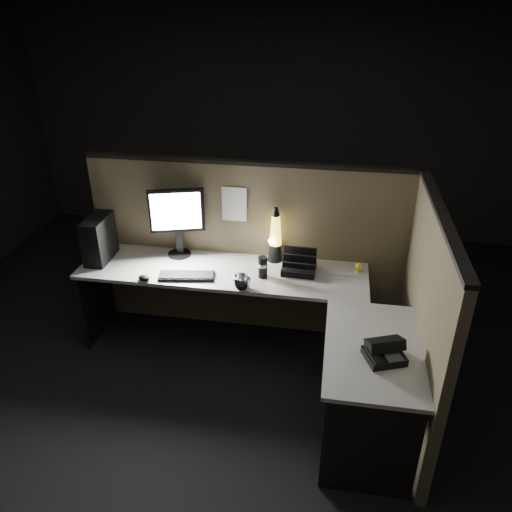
% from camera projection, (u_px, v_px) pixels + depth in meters
% --- Properties ---
extents(floor, '(6.00, 6.00, 0.00)m').
position_uv_depth(floor, '(227.00, 393.00, 3.77)').
color(floor, black).
rests_on(floor, ground).
extents(room_shell, '(6.00, 6.00, 6.00)m').
position_uv_depth(room_shell, '(220.00, 192.00, 3.01)').
color(room_shell, silver).
rests_on(room_shell, ground).
extents(partition_back, '(2.66, 0.06, 1.50)m').
position_uv_depth(partition_back, '(248.00, 250.00, 4.23)').
color(partition_back, brown).
rests_on(partition_back, ground).
extents(partition_right, '(0.06, 1.66, 1.50)m').
position_uv_depth(partition_right, '(422.00, 322.00, 3.31)').
color(partition_right, brown).
rests_on(partition_right, ground).
extents(desk, '(2.60, 1.60, 0.73)m').
position_uv_depth(desk, '(256.00, 313.00, 3.69)').
color(desk, '#B4B1AA').
rests_on(desk, ground).
extents(pc_tower, '(0.17, 0.36, 0.37)m').
position_uv_depth(pc_tower, '(99.00, 239.00, 4.05)').
color(pc_tower, black).
rests_on(pc_tower, desk).
extents(monitor, '(0.44, 0.19, 0.58)m').
position_uv_depth(monitor, '(177.00, 216.00, 4.05)').
color(monitor, black).
rests_on(monitor, desk).
extents(keyboard, '(0.45, 0.21, 0.02)m').
position_uv_depth(keyboard, '(187.00, 276.00, 3.86)').
color(keyboard, black).
rests_on(keyboard, desk).
extents(mouse, '(0.12, 0.10, 0.04)m').
position_uv_depth(mouse, '(144.00, 278.00, 3.82)').
color(mouse, black).
rests_on(mouse, desk).
extents(clip_lamp, '(0.05, 0.19, 0.24)m').
position_uv_depth(clip_lamp, '(272.00, 246.00, 4.04)').
color(clip_lamp, silver).
rests_on(clip_lamp, desk).
extents(organizer, '(0.27, 0.24, 0.20)m').
position_uv_depth(organizer, '(299.00, 266.00, 3.94)').
color(organizer, black).
rests_on(organizer, desk).
extents(lava_lamp, '(0.12, 0.12, 0.46)m').
position_uv_depth(lava_lamp, '(275.00, 239.00, 4.03)').
color(lava_lamp, black).
rests_on(lava_lamp, desk).
extents(travel_mug, '(0.08, 0.08, 0.17)m').
position_uv_depth(travel_mug, '(263.00, 267.00, 3.84)').
color(travel_mug, black).
rests_on(travel_mug, desk).
extents(steel_mug, '(0.17, 0.17, 0.11)m').
position_uv_depth(steel_mug, '(242.00, 283.00, 3.69)').
color(steel_mug, silver).
rests_on(steel_mug, desk).
extents(figurine, '(0.06, 0.06, 0.06)m').
position_uv_depth(figurine, '(359.00, 266.00, 3.93)').
color(figurine, yellow).
rests_on(figurine, desk).
extents(pinned_paper, '(0.20, 0.00, 0.29)m').
position_uv_depth(pinned_paper, '(234.00, 204.00, 4.02)').
color(pinned_paper, white).
rests_on(pinned_paper, partition_back).
extents(desk_phone, '(0.28, 0.27, 0.13)m').
position_uv_depth(desk_phone, '(384.00, 351.00, 2.99)').
color(desk_phone, black).
rests_on(desk_phone, desk).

